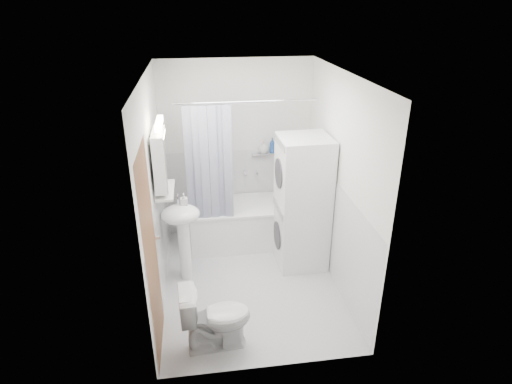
{
  "coord_description": "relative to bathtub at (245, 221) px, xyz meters",
  "views": [
    {
      "loc": [
        -0.53,
        -4.14,
        3.07
      ],
      "look_at": [
        0.09,
        0.15,
        1.09
      ],
      "focal_mm": 30.0,
      "sensor_mm": 36.0,
      "label": 1
    }
  ],
  "objects": [
    {
      "name": "shelf_bottle",
      "position": [
        -0.95,
        -0.97,
        0.93
      ],
      "size": [
        0.07,
        0.18,
        0.07
      ],
      "primitive_type": "imported",
      "color": "gray",
      "rests_on": "shelf"
    },
    {
      "name": "shelf_cup",
      "position": [
        -0.95,
        -0.7,
        0.95
      ],
      "size": [
        0.1,
        0.09,
        0.1
      ],
      "primitive_type": "imported",
      "color": "gray",
      "rests_on": "shelf"
    },
    {
      "name": "shampoo_b",
      "position": [
        0.41,
        0.32,
        0.89
      ],
      "size": [
        0.08,
        0.21,
        0.08
      ],
      "primitive_type": "imported",
      "color": "#254A94",
      "rests_on": "shower_caddy"
    },
    {
      "name": "shower_curtain",
      "position": [
        -0.46,
        -0.29,
        0.94
      ],
      "size": [
        0.55,
        0.02,
        1.45
      ],
      "color": "#161D4D",
      "rests_on": "curtain_rod"
    },
    {
      "name": "wainscot",
      "position": [
        -0.06,
        -0.63,
        0.29
      ],
      "size": [
        1.98,
        2.58,
        2.58
      ],
      "color": "white",
      "rests_on": "ground"
    },
    {
      "name": "tub_spout",
      "position": [
        0.2,
        0.33,
        0.58
      ],
      "size": [
        0.04,
        0.12,
        0.04
      ],
      "primitive_type": "cylinder",
      "rotation": [
        1.57,
        0.0,
        0.0
      ],
      "color": "silver",
      "rests_on": "room_walls"
    },
    {
      "name": "bathtub",
      "position": [
        0.0,
        0.0,
        0.0
      ],
      "size": [
        1.49,
        0.71,
        0.57
      ],
      "color": "white",
      "rests_on": "ground"
    },
    {
      "name": "shelf",
      "position": [
        -0.95,
        -0.82,
        0.89
      ],
      "size": [
        0.18,
        0.54,
        0.02
      ],
      "primitive_type": "cube",
      "color": "silver",
      "rests_on": "room_walls"
    },
    {
      "name": "soap_pump",
      "position": [
        -0.77,
        -0.67,
        0.64
      ],
      "size": [
        0.08,
        0.17,
        0.08
      ],
      "primitive_type": "imported",
      "color": "gray",
      "rests_on": "sink"
    },
    {
      "name": "door",
      "position": [
        -1.01,
        -1.47,
        0.69
      ],
      "size": [
        0.05,
        2.0,
        2.0
      ],
      "color": "brown",
      "rests_on": "ground"
    },
    {
      "name": "medicine_cabinet",
      "position": [
        -0.96,
        -0.82,
        1.25
      ],
      "size": [
        0.13,
        0.5,
        0.71
      ],
      "color": "white",
      "rests_on": "room_walls"
    },
    {
      "name": "toilet",
      "position": [
        -0.51,
        -1.87,
        0.01
      ],
      "size": [
        0.69,
        0.41,
        0.65
      ],
      "primitive_type": "imported",
      "rotation": [
        0.0,
        0.0,
        1.63
      ],
      "color": "white",
      "rests_on": "ground"
    },
    {
      "name": "shower_caddy",
      "position": [
        0.25,
        0.32,
        0.84
      ],
      "size": [
        0.22,
        0.06,
        0.02
      ],
      "primitive_type": "cube",
      "color": "silver",
      "rests_on": "room_walls"
    },
    {
      "name": "washer_dryer",
      "position": [
        0.62,
        -0.59,
        0.51
      ],
      "size": [
        0.61,
        0.6,
        1.65
      ],
      "rotation": [
        0.0,
        0.0,
        0.03
      ],
      "color": "white",
      "rests_on": "ground"
    },
    {
      "name": "towel",
      "position": [
        -1.0,
        -0.35,
        1.11
      ],
      "size": [
        0.07,
        0.31,
        0.75
      ],
      "color": "#511011",
      "rests_on": "room_walls"
    },
    {
      "name": "sink",
      "position": [
        -0.81,
        -0.72,
        0.39
      ],
      "size": [
        0.44,
        0.37,
        1.04
      ],
      "color": "white",
      "rests_on": "ground"
    },
    {
      "name": "shampoo_a",
      "position": [
        0.29,
        0.32,
        0.91
      ],
      "size": [
        0.13,
        0.17,
        0.13
      ],
      "primitive_type": "imported",
      "color": "gray",
      "rests_on": "shower_caddy"
    },
    {
      "name": "room_walls",
      "position": [
        -0.06,
        -0.92,
        1.17
      ],
      "size": [
        2.6,
        2.6,
        2.6
      ],
      "color": "white",
      "rests_on": "ground"
    },
    {
      "name": "floor",
      "position": [
        -0.06,
        -0.92,
        -0.31
      ],
      "size": [
        2.6,
        2.6,
        0.0
      ],
      "primitive_type": "plane",
      "color": "silver",
      "rests_on": "ground"
    },
    {
      "name": "curtain_rod",
      "position": [
        -0.0,
        -0.29,
        1.69
      ],
      "size": [
        1.67,
        0.02,
        0.02
      ],
      "primitive_type": "cylinder",
      "rotation": [
        0.0,
        1.57,
        0.0
      ],
      "color": "silver",
      "rests_on": "room_walls"
    }
  ]
}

